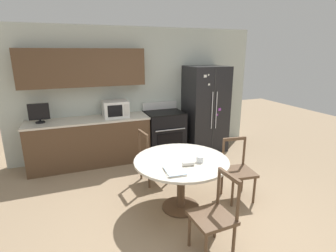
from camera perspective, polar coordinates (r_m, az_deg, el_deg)
name	(u,v)px	position (r m, az deg, el deg)	size (l,w,h in m)	color
ground_plane	(194,217)	(3.71, 5.57, -19.15)	(14.00, 14.00, 0.00)	#9E8466
back_wall	(125,86)	(5.44, -9.34, 8.59)	(5.20, 0.44, 2.60)	silver
kitchen_counter	(90,142)	(5.27, -16.56, -3.29)	(2.25, 0.64, 0.90)	brown
refrigerator	(205,109)	(5.77, 8.09, 3.69)	(0.83, 0.75, 1.83)	black
oven_range	(164,133)	(5.54, -0.80, -1.46)	(0.76, 0.68, 1.08)	black
microwave	(116,109)	(5.18, -11.36, 3.71)	(0.47, 0.40, 0.31)	white
countertop_tv	(39,113)	(5.15, -26.28, 2.63)	(0.35, 0.16, 0.35)	black
dining_table	(181,168)	(3.59, 2.90, -9.22)	(1.28, 1.28, 0.73)	beige
dining_chair_far	(153,157)	(4.37, -3.39, -6.85)	(0.47, 0.47, 0.90)	brown
dining_chair_near	(214,216)	(2.99, 10.03, -18.82)	(0.44, 0.44, 0.90)	brown
dining_chair_right	(238,171)	(4.04, 14.94, -9.41)	(0.47, 0.47, 0.90)	brown
candle_glass	(200,160)	(3.48, 6.97, -7.28)	(0.09, 0.09, 0.08)	silver
folded_napkin	(188,164)	(3.36, 4.47, -8.22)	(0.16, 0.08, 0.05)	silver
mail_stack	(175,171)	(3.20, 1.44, -9.74)	(0.28, 0.34, 0.02)	white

